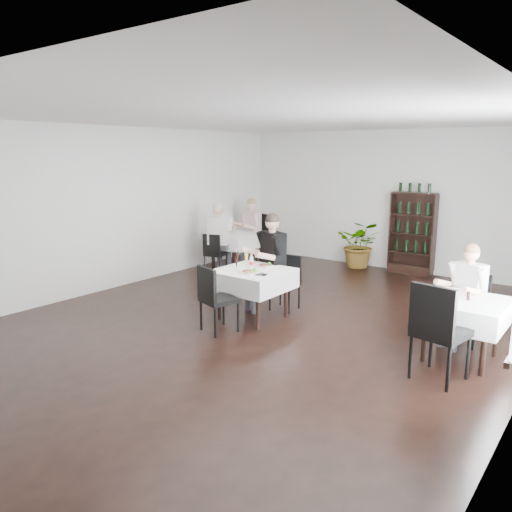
{
  "coord_description": "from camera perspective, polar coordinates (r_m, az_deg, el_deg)",
  "views": [
    {
      "loc": [
        4.18,
        -5.87,
        2.52
      ],
      "look_at": [
        -0.39,
        0.2,
        0.94
      ],
      "focal_mm": 35.0,
      "sensor_mm": 36.0,
      "label": 1
    }
  ],
  "objects": [
    {
      "name": "main_table",
      "position": [
        7.63,
        -0.36,
        -2.67
      ],
      "size": [
        1.03,
        1.03,
        0.77
      ],
      "color": "black",
      "rests_on": "ground"
    },
    {
      "name": "right_chair_near",
      "position": [
        5.88,
        20.02,
        -7.57
      ],
      "size": [
        0.61,
        0.61,
        1.14
      ],
      "color": "black",
      "rests_on": "ground"
    },
    {
      "name": "left_chair_near",
      "position": [
        10.5,
        -4.83,
        0.58
      ],
      "size": [
        0.48,
        0.49,
        0.87
      ],
      "color": "black",
      "rests_on": "ground"
    },
    {
      "name": "potted_tree",
      "position": [
        11.29,
        11.81,
        1.34
      ],
      "size": [
        1.13,
        1.05,
        1.05
      ],
      "primitive_type": "imported",
      "rotation": [
        0.0,
        0.0,
        0.27
      ],
      "color": "#285D20",
      "rests_on": "ground"
    },
    {
      "name": "right_chair_far",
      "position": [
        7.32,
        23.27,
        -4.99
      ],
      "size": [
        0.48,
        0.49,
        0.94
      ],
      "color": "black",
      "rests_on": "ground"
    },
    {
      "name": "right_table",
      "position": [
        6.62,
        22.57,
        -5.86
      ],
      "size": [
        0.98,
        0.98,
        0.77
      ],
      "color": "black",
      "rests_on": "ground"
    },
    {
      "name": "pilsner_dark",
      "position": [
        7.63,
        -2.26,
        -0.5
      ],
      "size": [
        0.08,
        0.08,
        0.32
      ],
      "color": "black",
      "rests_on": "main_table"
    },
    {
      "name": "main_chair_far",
      "position": [
        8.15,
        3.55,
        -2.6
      ],
      "size": [
        0.44,
        0.44,
        0.88
      ],
      "color": "black",
      "rests_on": "ground"
    },
    {
      "name": "coke_bottle",
      "position": [
        7.68,
        -0.52,
        -0.72
      ],
      "size": [
        0.06,
        0.06,
        0.23
      ],
      "color": "silver",
      "rests_on": "main_table"
    },
    {
      "name": "left_chair_far",
      "position": [
        11.48,
        0.47,
        2.36
      ],
      "size": [
        0.67,
        0.67,
        1.13
      ],
      "color": "black",
      "rests_on": "ground"
    },
    {
      "name": "napkin_cutlery",
      "position": [
        7.28,
        0.59,
        -2.11
      ],
      "size": [
        0.2,
        0.18,
        0.02
      ],
      "color": "black",
      "rests_on": "main_table"
    },
    {
      "name": "diner_main",
      "position": [
        8.03,
        1.39,
        0.19
      ],
      "size": [
        0.71,
        0.74,
        1.57
      ],
      "color": "#414149",
      "rests_on": "ground"
    },
    {
      "name": "diner_left_near",
      "position": [
        10.48,
        -4.18,
        2.69
      ],
      "size": [
        0.67,
        0.71,
        1.51
      ],
      "color": "#414149",
      "rests_on": "ground"
    },
    {
      "name": "pilsner_lager",
      "position": [
        7.7,
        -1.12,
        -0.53
      ],
      "size": [
        0.06,
        0.06,
        0.28
      ],
      "color": "gold",
      "rests_on": "main_table"
    },
    {
      "name": "plate_far",
      "position": [
        7.81,
        1.08,
        -1.09
      ],
      "size": [
        0.26,
        0.26,
        0.07
      ],
      "color": "white",
      "rests_on": "main_table"
    },
    {
      "name": "room_shell",
      "position": [
        7.28,
        1.52,
        3.68
      ],
      "size": [
        9.0,
        9.0,
        9.0
      ],
      "color": "black",
      "rests_on": "ground"
    },
    {
      "name": "wine_shelf",
      "position": [
        10.93,
        17.42,
        2.4
      ],
      "size": [
        0.9,
        0.28,
        1.75
      ],
      "color": "black",
      "rests_on": "ground"
    },
    {
      "name": "main_chair_near",
      "position": [
        7.07,
        -4.79,
        -4.46
      ],
      "size": [
        0.55,
        0.55,
        0.97
      ],
      "color": "black",
      "rests_on": "ground"
    },
    {
      "name": "plate_near",
      "position": [
        7.38,
        -0.69,
        -1.83
      ],
      "size": [
        0.31,
        0.31,
        0.08
      ],
      "color": "white",
      "rests_on": "main_table"
    },
    {
      "name": "pepper_mill",
      "position": [
        6.56,
        23.11,
        -4.23
      ],
      "size": [
        0.05,
        0.05,
        0.11
      ],
      "primitive_type": "cylinder",
      "rotation": [
        0.0,
        0.0,
        -0.19
      ],
      "color": "black",
      "rests_on": "right_table"
    },
    {
      "name": "left_table",
      "position": [
        11.0,
        -2.4,
        1.8
      ],
      "size": [
        0.98,
        0.98,
        0.77
      ],
      "color": "black",
      "rests_on": "ground"
    },
    {
      "name": "diner_left_far",
      "position": [
        11.47,
        -0.81,
        3.48
      ],
      "size": [
        0.63,
        0.66,
        1.5
      ],
      "color": "#414149",
      "rests_on": "ground"
    },
    {
      "name": "diner_right_far",
      "position": [
        7.07,
        22.8,
        -3.31
      ],
      "size": [
        0.61,
        0.65,
        1.37
      ],
      "color": "#414149",
      "rests_on": "ground"
    }
  ]
}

